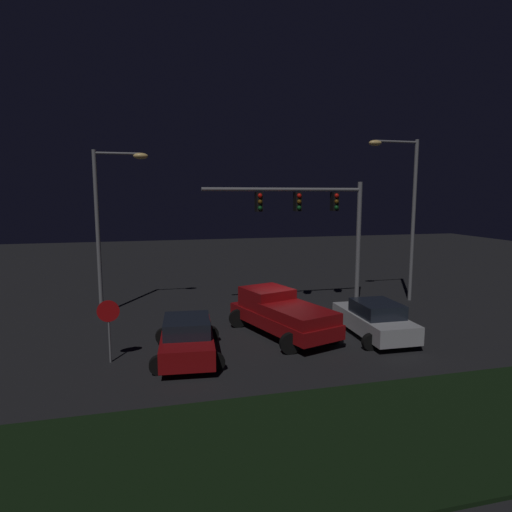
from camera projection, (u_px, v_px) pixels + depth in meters
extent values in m
plane|color=black|center=(282.00, 327.00, 19.47)|extent=(80.00, 80.00, 0.00)
cube|color=black|center=(394.00, 432.00, 10.73)|extent=(23.70, 5.28, 0.10)
cube|color=maroon|center=(283.00, 319.00, 18.25)|extent=(3.55, 5.75, 0.55)
cube|color=maroon|center=(267.00, 297.00, 19.15)|extent=(2.33, 2.37, 0.85)
cube|color=black|center=(267.00, 295.00, 19.14)|extent=(2.14, 1.98, 0.51)
cube|color=maroon|center=(298.00, 314.00, 17.27)|extent=(2.75, 3.47, 0.45)
cylinder|color=black|center=(238.00, 318.00, 19.38)|extent=(0.80, 0.22, 0.80)
cylinder|color=black|center=(276.00, 312.00, 20.46)|extent=(0.80, 0.22, 0.80)
cylinder|color=black|center=(290.00, 343.00, 16.11)|extent=(0.80, 0.22, 0.80)
cylinder|color=black|center=(332.00, 334.00, 17.19)|extent=(0.80, 0.22, 0.80)
cube|color=maroon|center=(187.00, 340.00, 15.82)|extent=(2.20, 4.55, 0.70)
cube|color=black|center=(187.00, 326.00, 15.49)|extent=(1.78, 2.14, 0.55)
cylinder|color=black|center=(164.00, 336.00, 17.18)|extent=(0.64, 0.22, 0.64)
cylinder|color=black|center=(211.00, 334.00, 17.46)|extent=(0.64, 0.22, 0.64)
cylinder|color=black|center=(159.00, 365.00, 14.26)|extent=(0.64, 0.22, 0.64)
cylinder|color=black|center=(215.00, 362.00, 14.54)|extent=(0.64, 0.22, 0.64)
cube|color=#B7B7BC|center=(374.00, 322.00, 18.13)|extent=(1.89, 4.44, 0.70)
cube|color=black|center=(377.00, 309.00, 17.80)|extent=(1.64, 2.03, 0.55)
cylinder|color=black|center=(338.00, 320.00, 19.41)|extent=(0.64, 0.22, 0.64)
cylinder|color=black|center=(376.00, 318.00, 19.82)|extent=(0.64, 0.22, 0.64)
cylinder|color=black|center=(370.00, 342.00, 16.52)|extent=(0.64, 0.22, 0.64)
cylinder|color=black|center=(414.00, 338.00, 16.93)|extent=(0.64, 0.22, 0.64)
cylinder|color=slate|center=(358.00, 245.00, 22.97)|extent=(0.24, 0.24, 6.50)
cylinder|color=slate|center=(284.00, 189.00, 21.59)|extent=(8.20, 0.18, 0.18)
cube|color=black|center=(335.00, 202.00, 22.33)|extent=(0.32, 0.44, 0.95)
sphere|color=red|center=(337.00, 196.00, 22.06)|extent=(0.22, 0.22, 0.22)
sphere|color=#59380A|center=(337.00, 202.00, 22.11)|extent=(0.22, 0.22, 0.22)
sphere|color=#0C4719|center=(336.00, 208.00, 22.15)|extent=(0.22, 0.22, 0.22)
cube|color=black|center=(298.00, 202.00, 21.84)|extent=(0.32, 0.44, 0.95)
sphere|color=red|center=(299.00, 196.00, 21.58)|extent=(0.22, 0.22, 0.22)
sphere|color=#59380A|center=(299.00, 202.00, 21.62)|extent=(0.22, 0.22, 0.22)
sphere|color=#0C4719|center=(299.00, 208.00, 21.66)|extent=(0.22, 0.22, 0.22)
cube|color=black|center=(259.00, 202.00, 21.36)|extent=(0.32, 0.44, 0.95)
sphere|color=red|center=(260.00, 196.00, 21.10)|extent=(0.22, 0.22, 0.22)
sphere|color=#59380A|center=(260.00, 202.00, 21.14)|extent=(0.22, 0.22, 0.22)
sphere|color=#0C4719|center=(260.00, 208.00, 21.18)|extent=(0.22, 0.22, 0.22)
cylinder|color=slate|center=(98.00, 234.00, 21.07)|extent=(0.20, 0.20, 7.94)
cylinder|color=slate|center=(118.00, 153.00, 20.80)|extent=(2.12, 0.12, 0.12)
ellipsoid|color=#F9CC72|center=(141.00, 156.00, 21.07)|extent=(0.70, 0.44, 0.30)
cylinder|color=slate|center=(413.00, 222.00, 23.90)|extent=(0.20, 0.20, 8.76)
cylinder|color=slate|center=(396.00, 142.00, 23.02)|extent=(2.47, 0.12, 0.12)
ellipsoid|color=#F9CC72|center=(375.00, 143.00, 22.73)|extent=(0.70, 0.44, 0.30)
cylinder|color=slate|center=(109.00, 332.00, 15.21)|extent=(0.07, 0.07, 2.20)
cylinder|color=#B20C0F|center=(108.00, 311.00, 15.08)|extent=(0.76, 0.03, 0.76)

